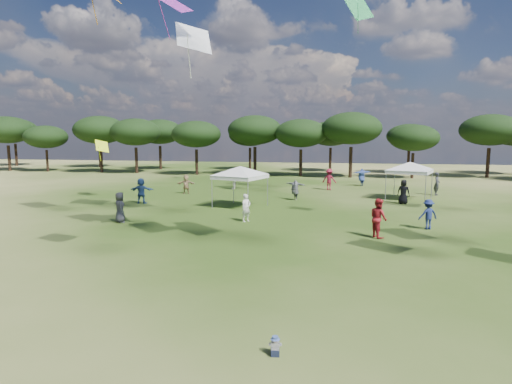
% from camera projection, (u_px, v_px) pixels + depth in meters
% --- Properties ---
extents(tree_line, '(108.78, 17.63, 7.77)m').
position_uv_depth(tree_line, '(343.00, 131.00, 52.54)').
color(tree_line, black).
rests_on(tree_line, ground).
extents(tent_left, '(5.71, 5.71, 3.12)m').
position_uv_depth(tent_left, '(240.00, 168.00, 29.13)').
color(tent_left, gray).
rests_on(tent_left, ground).
extents(tent_right, '(5.75, 5.75, 3.19)m').
position_uv_depth(tent_right, '(410.00, 164.00, 32.61)').
color(tent_right, gray).
rests_on(tent_right, ground).
extents(toddler, '(0.32, 0.35, 0.45)m').
position_uv_depth(toddler, '(275.00, 346.00, 9.62)').
color(toddler, black).
rests_on(toddler, ground).
extents(festival_crowd, '(28.58, 22.95, 1.93)m').
position_uv_depth(festival_crowd, '(313.00, 189.00, 32.21)').
color(festival_crowd, '#9A7854').
rests_on(festival_crowd, ground).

